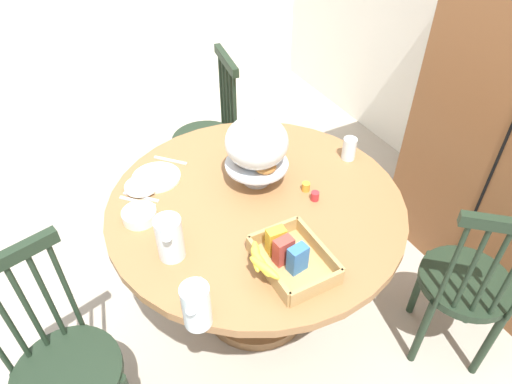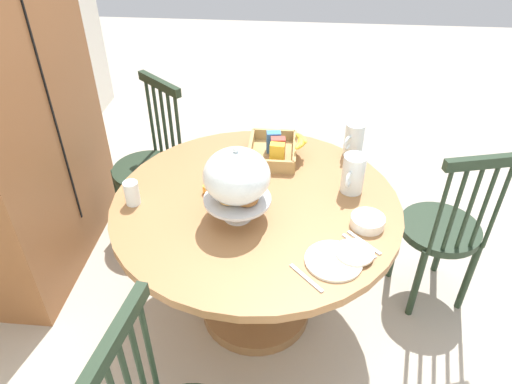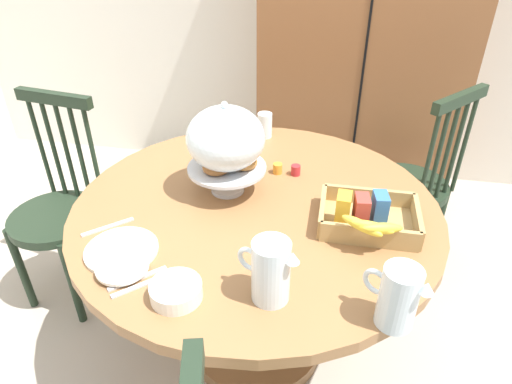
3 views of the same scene
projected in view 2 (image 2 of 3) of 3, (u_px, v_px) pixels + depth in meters
name	position (u px, v px, depth m)	size (l,w,h in m)	color
ground_plane	(290.00, 297.00, 2.63)	(10.00, 10.00, 0.00)	#A89E8E
dining_table	(256.00, 235.00, 2.23)	(1.28, 1.28, 0.74)	olive
windsor_chair_near_window	(150.00, 169.00, 2.84)	(0.47, 0.47, 0.97)	#1E2D1E
windsor_chair_facing_door	(442.00, 232.00, 2.38)	(0.42, 0.42, 0.97)	#1E2D1E
pastry_stand_with_dome	(237.00, 178.00, 1.91)	(0.28, 0.28, 0.34)	silver
orange_juice_pitcher	(354.00, 141.00, 2.38)	(0.16, 0.12, 0.17)	silver
milk_pitcher	(353.00, 175.00, 2.13)	(0.18, 0.10, 0.18)	silver
cereal_basket	(277.00, 150.00, 2.38)	(0.32, 0.30, 0.12)	tan
china_plate_large	(334.00, 261.00, 1.80)	(0.22, 0.22, 0.01)	white
china_plate_small	(354.00, 252.00, 1.83)	(0.15, 0.15, 0.01)	white
cereal_bowl	(368.00, 221.00, 1.97)	(0.14, 0.14, 0.04)	white
drinking_glass	(132.00, 193.00, 2.07)	(0.06, 0.06, 0.11)	silver
jam_jar_strawberry	(209.00, 180.00, 2.21)	(0.04, 0.04, 0.04)	#B7282D
jam_jar_apricot	(207.00, 189.00, 2.15)	(0.04, 0.04, 0.04)	orange
table_knife	(359.00, 246.00, 1.88)	(0.17, 0.01, 0.01)	silver
dinner_fork	(364.00, 243.00, 1.89)	(0.17, 0.01, 0.01)	silver
soup_spoon	(306.00, 278.00, 1.74)	(0.17, 0.01, 0.01)	silver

